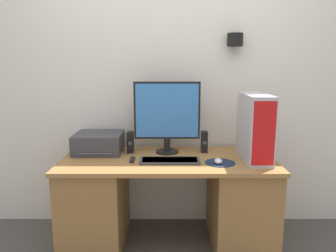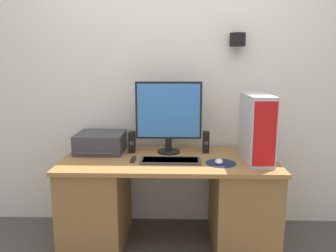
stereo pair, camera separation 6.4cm
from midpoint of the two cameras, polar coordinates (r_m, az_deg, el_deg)
wall_back at (r=2.84m, az=-0.46°, el=9.50°), size 6.40×0.18×2.70m
desk at (r=2.64m, az=-0.54°, el=-12.68°), size 1.62×0.73×0.70m
monitor at (r=2.62m, az=-0.69°, el=2.17°), size 0.53×0.18×0.58m
keyboard at (r=2.43m, az=-0.27°, el=-6.03°), size 0.44×0.17×0.02m
mousepad at (r=2.43m, az=8.48°, el=-6.35°), size 0.22×0.22×0.00m
mouse at (r=2.39m, az=8.18°, el=-6.09°), size 0.06×0.08×0.04m
computer_tower at (r=2.52m, az=14.39°, el=-0.23°), size 0.17×0.48×0.49m
printer at (r=2.74m, az=-12.44°, el=-2.88°), size 0.38×0.36×0.16m
speaker_left at (r=2.69m, az=-7.07°, el=-2.80°), size 0.05×0.08×0.17m
speaker_right at (r=2.69m, az=5.82°, el=-2.75°), size 0.05×0.08×0.17m
remote_control at (r=2.48m, az=-6.79°, el=-5.83°), size 0.03×0.13×0.02m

